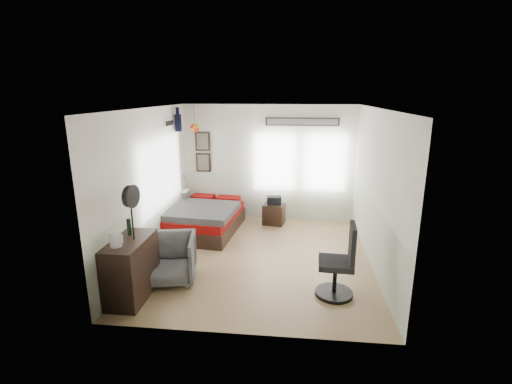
% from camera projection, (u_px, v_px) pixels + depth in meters
% --- Properties ---
extents(ground_plane, '(4.00, 4.50, 0.01)m').
position_uv_depth(ground_plane, '(259.00, 258.00, 6.85)').
color(ground_plane, '#9F7F4C').
extents(room_shell, '(4.02, 4.52, 2.71)m').
position_uv_depth(room_shell, '(256.00, 170.00, 6.61)').
color(room_shell, beige).
rests_on(room_shell, ground_plane).
extents(wall_decor, '(3.55, 1.32, 1.44)m').
position_uv_depth(wall_decor, '(219.00, 132.00, 8.29)').
color(wall_decor, '#39271C').
rests_on(wall_decor, room_shell).
extents(bed, '(1.51, 2.02, 0.60)m').
position_uv_depth(bed, '(205.00, 219.00, 8.05)').
color(bed, '#332118').
rests_on(bed, ground_plane).
extents(dresser, '(0.48, 1.00, 0.90)m').
position_uv_depth(dresser, '(132.00, 269.00, 5.45)').
color(dresser, '#332118').
rests_on(dresser, ground_plane).
extents(armchair, '(0.95, 0.97, 0.76)m').
position_uv_depth(armchair, '(169.00, 259.00, 5.92)').
color(armchair, '#5B5C62').
rests_on(armchair, ground_plane).
extents(nightstand, '(0.53, 0.45, 0.47)m').
position_uv_depth(nightstand, '(274.00, 214.00, 8.55)').
color(nightstand, '#332118').
rests_on(nightstand, ground_plane).
extents(task_chair, '(0.57, 0.57, 1.13)m').
position_uv_depth(task_chair, '(340.00, 267.00, 5.46)').
color(task_chair, black).
rests_on(task_chair, ground_plane).
extents(kettle, '(0.18, 0.16, 0.21)m').
position_uv_depth(kettle, '(116.00, 239.00, 5.08)').
color(kettle, silver).
rests_on(kettle, dresser).
extents(bottle, '(0.06, 0.06, 0.25)m').
position_uv_depth(bottle, '(129.00, 227.00, 5.49)').
color(bottle, black).
rests_on(bottle, dresser).
extents(stand_fan, '(0.14, 0.33, 0.81)m').
position_uv_depth(stand_fan, '(131.00, 197.00, 5.19)').
color(stand_fan, black).
rests_on(stand_fan, dresser).
extents(black_bag, '(0.34, 0.24, 0.19)m').
position_uv_depth(black_bag, '(274.00, 200.00, 8.47)').
color(black_bag, black).
rests_on(black_bag, nightstand).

